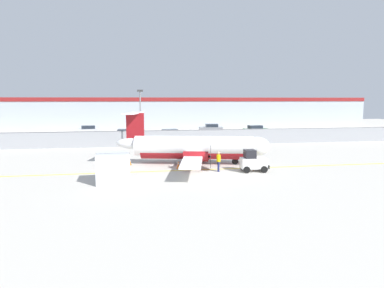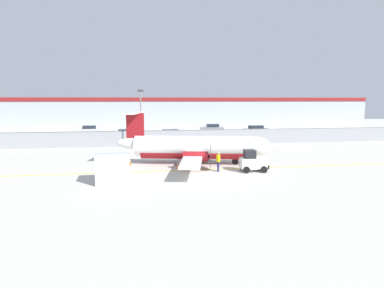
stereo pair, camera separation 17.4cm
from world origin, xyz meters
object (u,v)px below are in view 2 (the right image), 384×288
object	(u,v)px
commuter_airplane	(196,147)
traffic_cone_far_left	(130,162)
parked_car_1	(126,134)
parked_car_4	(257,130)
parked_car_2	(171,135)
baggage_tug	(253,162)
traffic_cone_near_right	(178,165)
traffic_cone_near_left	(243,160)
ground_crew_worker	(218,160)
apron_light_pole	(141,114)
parked_car_3	(212,128)
cargo_container	(113,168)
parked_car_0	(89,130)

from	to	relation	value
commuter_airplane	traffic_cone_far_left	bearing A→B (deg)	-172.82
parked_car_1	parked_car_4	size ratio (longest dim) A/B	1.01
parked_car_2	parked_car_4	bearing A→B (deg)	11.81
baggage_tug	traffic_cone_near_right	bearing A→B (deg)	161.82
traffic_cone_near_left	baggage_tug	bearing A→B (deg)	-95.43
parked_car_1	parked_car_4	xyz separation A→B (m)	(22.00, 4.02, 0.00)
traffic_cone_far_left	parked_car_4	bearing A→B (deg)	48.55
ground_crew_worker	commuter_airplane	bearing A→B (deg)	-61.17
ground_crew_worker	apron_light_pole	world-z (taller)	apron_light_pole
parked_car_4	commuter_airplane	bearing A→B (deg)	-127.82
parked_car_1	apron_light_pole	size ratio (longest dim) A/B	0.60
ground_crew_worker	parked_car_3	bearing A→B (deg)	-92.06
traffic_cone_far_left	parked_car_3	world-z (taller)	parked_car_3
traffic_cone_near_left	parked_car_4	world-z (taller)	parked_car_4
parked_car_2	apron_light_pole	xyz separation A→B (m)	(-4.56, -8.65, 3.41)
cargo_container	parked_car_3	xyz separation A→B (m)	(15.31, 35.18, -0.21)
parked_car_0	parked_car_1	distance (m)	10.48
parked_car_1	parked_car_2	distance (m)	6.87
baggage_tug	parked_car_4	xyz separation A→B (m)	(10.63, 28.56, 0.04)
parked_car_4	parked_car_2	bearing A→B (deg)	-167.46
commuter_airplane	traffic_cone_near_left	xyz separation A→B (m)	(4.55, -0.02, -1.29)
traffic_cone_far_left	parked_car_1	bearing A→B (deg)	92.67
commuter_airplane	parked_car_0	size ratio (longest dim) A/B	3.64
commuter_airplane	parked_car_3	size ratio (longest dim) A/B	3.68
parked_car_2	traffic_cone_far_left	bearing A→B (deg)	-114.82
commuter_airplane	parked_car_2	world-z (taller)	commuter_airplane
commuter_airplane	cargo_container	world-z (taller)	commuter_airplane
parked_car_0	traffic_cone_near_left	bearing A→B (deg)	115.01
traffic_cone_near_left	parked_car_3	distance (m)	29.21
parked_car_0	apron_light_pole	bearing A→B (deg)	108.07
cargo_container	traffic_cone_near_left	xyz separation A→B (m)	(11.91, 6.17, -0.79)
cargo_container	parked_car_3	bearing A→B (deg)	64.30
baggage_tug	traffic_cone_near_left	distance (m)	4.13
parked_car_2	parked_car_3	size ratio (longest dim) A/B	1.01
ground_crew_worker	parked_car_0	world-z (taller)	same
parked_car_2	apron_light_pole	size ratio (longest dim) A/B	0.60
parked_car_3	apron_light_pole	xyz separation A→B (m)	(-12.96, -18.48, 3.41)
parked_car_4	apron_light_pole	distance (m)	24.47
apron_light_pole	parked_car_0	bearing A→B (deg)	115.46
commuter_airplane	ground_crew_worker	bearing A→B (deg)	-58.04
cargo_container	traffic_cone_near_left	distance (m)	13.43
traffic_cone_near_left	ground_crew_worker	bearing A→B (deg)	-132.66
traffic_cone_near_left	traffic_cone_near_right	world-z (taller)	same
cargo_container	parked_car_0	world-z (taller)	cargo_container
traffic_cone_near_right	parked_car_4	xyz separation A→B (m)	(16.75, 26.19, 0.58)
commuter_airplane	parked_car_1	bearing A→B (deg)	122.08
traffic_cone_far_left	parked_car_4	size ratio (longest dim) A/B	0.15
parked_car_2	traffic_cone_near_right	bearing A→B (deg)	-101.50
traffic_cone_far_left	traffic_cone_near_right	bearing A→B (deg)	-28.30
ground_crew_worker	traffic_cone_far_left	size ratio (longest dim) A/B	2.66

